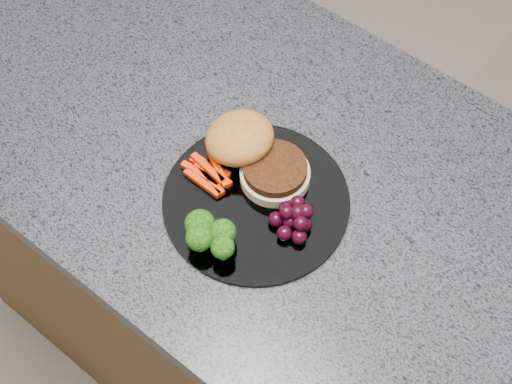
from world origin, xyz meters
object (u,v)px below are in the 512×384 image
Objects in this scene: grape_bunch at (294,218)px; burger at (252,152)px; plate at (256,201)px; island_cabinet at (250,281)px.

burger is at bearing 157.22° from grape_bunch.
burger is (-0.04, 0.05, 0.03)m from plate.
island_cabinet is 0.50m from burger.
plate is 0.07m from grape_bunch.
grape_bunch is at bearing -25.70° from island_cabinet.
island_cabinet is 7.16× the size of burger.
grape_bunch is at bearing -21.26° from burger.
grape_bunch is (0.06, 0.00, 0.02)m from plate.
grape_bunch reaches higher than plate.
burger reaches higher than island_cabinet.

